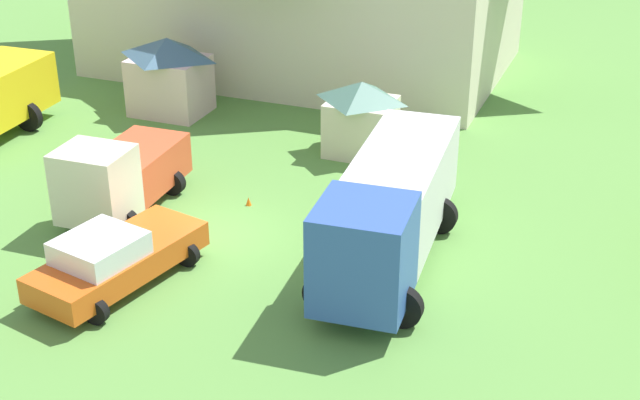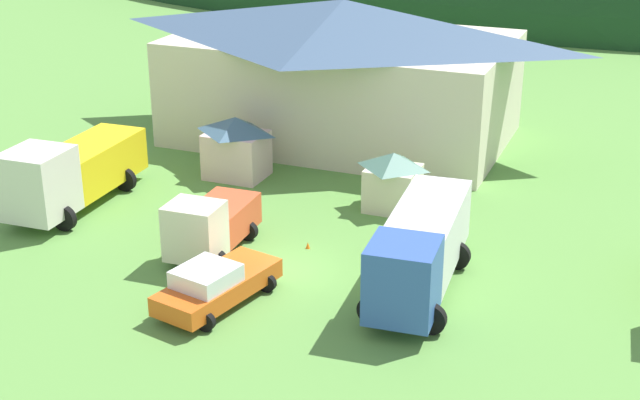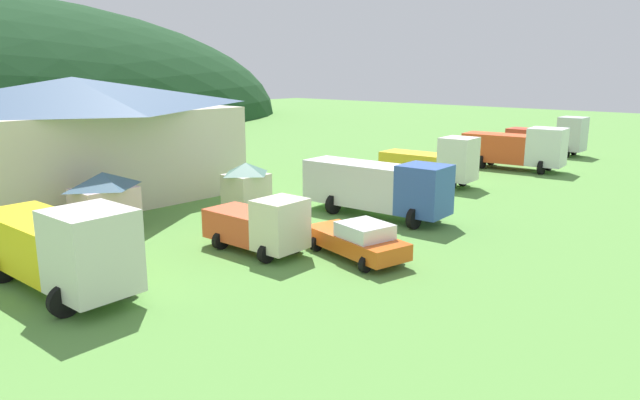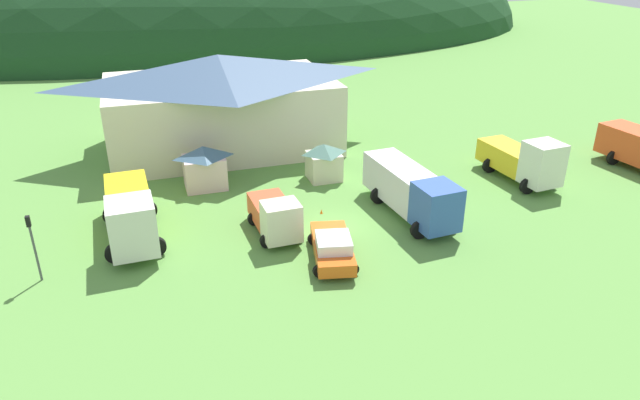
{
  "view_description": "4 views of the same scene",
  "coord_description": "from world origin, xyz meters",
  "px_view_note": "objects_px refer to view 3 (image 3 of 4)",
  "views": [
    {
      "loc": [
        11.29,
        -20.42,
        12.62
      ],
      "look_at": [
        3.37,
        -0.3,
        1.97
      ],
      "focal_mm": 50.35,
      "sensor_mm": 36.0,
      "label": 1
    },
    {
      "loc": [
        12.82,
        -28.33,
        15.57
      ],
      "look_at": [
        0.08,
        3.25,
        1.76
      ],
      "focal_mm": 50.71,
      "sensor_mm": 36.0,
      "label": 2
    },
    {
      "loc": [
        -19.8,
        -18.04,
        7.96
      ],
      "look_at": [
        -0.15,
        -0.17,
        1.91
      ],
      "focal_mm": 32.16,
      "sensor_mm": 36.0,
      "label": 3
    },
    {
      "loc": [
        -10.2,
        -29.08,
        16.41
      ],
      "look_at": [
        -0.4,
        1.48,
        1.34
      ],
      "focal_mm": 32.61,
      "sensor_mm": 36.0,
      "label": 4
    }
  ],
  "objects_px": {
    "play_shed_pink": "(105,201)",
    "heavy_rig_striped": "(435,162)",
    "box_truck_blue": "(378,186)",
    "traffic_cone_near_pickup": "(286,229)",
    "tow_truck_silver": "(552,136)",
    "service_pickup_orange": "(358,240)",
    "light_truck_cream": "(261,224)",
    "play_shed_cream": "(246,184)",
    "traffic_cone_mid_row": "(327,211)",
    "flatbed_truck_yellow": "(60,246)",
    "depot_building": "(77,138)",
    "heavy_rig_white": "(518,147)"
  },
  "relations": [
    {
      "from": "play_shed_pink",
      "to": "heavy_rig_striped",
      "type": "bearing_deg",
      "value": -15.29
    },
    {
      "from": "depot_building",
      "to": "light_truck_cream",
      "type": "height_order",
      "value": "depot_building"
    },
    {
      "from": "flatbed_truck_yellow",
      "to": "traffic_cone_near_pickup",
      "type": "distance_m",
      "value": 11.54
    },
    {
      "from": "play_shed_cream",
      "to": "traffic_cone_mid_row",
      "type": "distance_m",
      "value": 5.1
    },
    {
      "from": "play_shed_pink",
      "to": "play_shed_cream",
      "type": "bearing_deg",
      "value": -7.37
    },
    {
      "from": "service_pickup_orange",
      "to": "tow_truck_silver",
      "type": "bearing_deg",
      "value": 111.11
    },
    {
      "from": "play_shed_cream",
      "to": "heavy_rig_striped",
      "type": "bearing_deg",
      "value": -20.0
    },
    {
      "from": "traffic_cone_mid_row",
      "to": "heavy_rig_white",
      "type": "bearing_deg",
      "value": -5.79
    },
    {
      "from": "tow_truck_silver",
      "to": "traffic_cone_mid_row",
      "type": "height_order",
      "value": "tow_truck_silver"
    },
    {
      "from": "play_shed_cream",
      "to": "play_shed_pink",
      "type": "distance_m",
      "value": 8.37
    },
    {
      "from": "play_shed_pink",
      "to": "traffic_cone_mid_row",
      "type": "bearing_deg",
      "value": -26.49
    },
    {
      "from": "heavy_rig_striped",
      "to": "tow_truck_silver",
      "type": "xyz_separation_m",
      "value": [
        20.58,
        -0.34,
        0.08
      ]
    },
    {
      "from": "box_truck_blue",
      "to": "traffic_cone_mid_row",
      "type": "xyz_separation_m",
      "value": [
        -0.87,
        2.94,
        -1.76
      ]
    },
    {
      "from": "play_shed_cream",
      "to": "tow_truck_silver",
      "type": "xyz_separation_m",
      "value": [
        33.79,
        -5.15,
        0.38
      ]
    },
    {
      "from": "play_shed_cream",
      "to": "service_pickup_orange",
      "type": "height_order",
      "value": "play_shed_cream"
    },
    {
      "from": "flatbed_truck_yellow",
      "to": "box_truck_blue",
      "type": "xyz_separation_m",
      "value": [
        16.6,
        -1.99,
        0.02
      ]
    },
    {
      "from": "traffic_cone_mid_row",
      "to": "tow_truck_silver",
      "type": "bearing_deg",
      "value": -1.6
    },
    {
      "from": "depot_building",
      "to": "play_shed_cream",
      "type": "bearing_deg",
      "value": -57.28
    },
    {
      "from": "play_shed_pink",
      "to": "traffic_cone_near_pickup",
      "type": "relative_size",
      "value": 5.6
    },
    {
      "from": "heavy_rig_striped",
      "to": "service_pickup_orange",
      "type": "height_order",
      "value": "heavy_rig_striped"
    },
    {
      "from": "play_shed_pink",
      "to": "heavy_rig_striped",
      "type": "relative_size",
      "value": 0.44
    },
    {
      "from": "traffic_cone_near_pickup",
      "to": "heavy_rig_striped",
      "type": "bearing_deg",
      "value": 1.78
    },
    {
      "from": "play_shed_pink",
      "to": "traffic_cone_near_pickup",
      "type": "xyz_separation_m",
      "value": [
        6.41,
        -6.35,
        -1.57
      ]
    },
    {
      "from": "light_truck_cream",
      "to": "tow_truck_silver",
      "type": "distance_m",
      "value": 39.16
    },
    {
      "from": "box_truck_blue",
      "to": "service_pickup_orange",
      "type": "height_order",
      "value": "box_truck_blue"
    },
    {
      "from": "light_truck_cream",
      "to": "heavy_rig_striped",
      "type": "relative_size",
      "value": 0.72
    },
    {
      "from": "tow_truck_silver",
      "to": "play_shed_cream",
      "type": "bearing_deg",
      "value": -100.14
    },
    {
      "from": "box_truck_blue",
      "to": "service_pickup_orange",
      "type": "bearing_deg",
      "value": -64.46
    },
    {
      "from": "play_shed_pink",
      "to": "light_truck_cream",
      "type": "relative_size",
      "value": 0.61
    },
    {
      "from": "heavy_rig_white",
      "to": "box_truck_blue",
      "type": "bearing_deg",
      "value": -94.44
    },
    {
      "from": "play_shed_pink",
      "to": "tow_truck_silver",
      "type": "xyz_separation_m",
      "value": [
        42.09,
        -6.22,
        0.18
      ]
    },
    {
      "from": "tow_truck_silver",
      "to": "depot_building",
      "type": "bearing_deg",
      "value": -111.11
    },
    {
      "from": "depot_building",
      "to": "service_pickup_orange",
      "type": "height_order",
      "value": "depot_building"
    },
    {
      "from": "service_pickup_orange",
      "to": "traffic_cone_near_pickup",
      "type": "distance_m",
      "value": 5.8
    },
    {
      "from": "depot_building",
      "to": "light_truck_cream",
      "type": "relative_size",
      "value": 3.81
    },
    {
      "from": "tow_truck_silver",
      "to": "heavy_rig_striped",
      "type": "bearing_deg",
      "value": -92.43
    },
    {
      "from": "service_pickup_orange",
      "to": "traffic_cone_near_pickup",
      "type": "height_order",
      "value": "service_pickup_orange"
    },
    {
      "from": "service_pickup_orange",
      "to": "light_truck_cream",
      "type": "bearing_deg",
      "value": -136.72
    },
    {
      "from": "traffic_cone_near_pickup",
      "to": "traffic_cone_mid_row",
      "type": "bearing_deg",
      "value": 13.07
    },
    {
      "from": "service_pickup_orange",
      "to": "traffic_cone_mid_row",
      "type": "height_order",
      "value": "service_pickup_orange"
    },
    {
      "from": "play_shed_pink",
      "to": "tow_truck_silver",
      "type": "relative_size",
      "value": 0.43
    },
    {
      "from": "play_shed_pink",
      "to": "flatbed_truck_yellow",
      "type": "distance_m",
      "value": 8.05
    },
    {
      "from": "depot_building",
      "to": "flatbed_truck_yellow",
      "type": "xyz_separation_m",
      "value": [
        -7.54,
        -14.19,
        -2.15
      ]
    },
    {
      "from": "service_pickup_orange",
      "to": "box_truck_blue",
      "type": "bearing_deg",
      "value": 132.18
    },
    {
      "from": "play_shed_cream",
      "to": "service_pickup_orange",
      "type": "bearing_deg",
      "value": -105.79
    },
    {
      "from": "play_shed_pink",
      "to": "light_truck_cream",
      "type": "xyz_separation_m",
      "value": [
        2.98,
        -8.25,
        -0.29
      ]
    },
    {
      "from": "play_shed_pink",
      "to": "flatbed_truck_yellow",
      "type": "relative_size",
      "value": 0.37
    },
    {
      "from": "play_shed_pink",
      "to": "box_truck_blue",
      "type": "xyz_separation_m",
      "value": [
        11.6,
        -8.29,
        0.19
      ]
    },
    {
      "from": "box_truck_blue",
      "to": "traffic_cone_near_pickup",
      "type": "bearing_deg",
      "value": -114.88
    },
    {
      "from": "play_shed_cream",
      "to": "flatbed_truck_yellow",
      "type": "height_order",
      "value": "flatbed_truck_yellow"
    }
  ]
}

